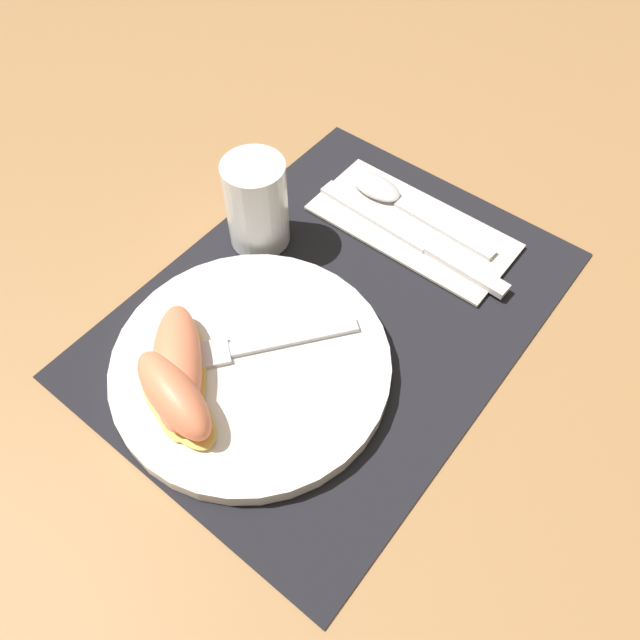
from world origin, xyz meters
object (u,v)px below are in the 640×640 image
object	(u,v)px
juice_glass	(257,208)
knife	(415,239)
plate	(251,365)
citrus_wedge_1	(174,396)
fork	(238,348)
citrus_wedge_0	(178,367)
spoon	(394,197)

from	to	relation	value
juice_glass	knife	world-z (taller)	juice_glass
plate	citrus_wedge_1	world-z (taller)	citrus_wedge_1
knife	fork	size ratio (longest dim) A/B	1.42
juice_glass	citrus_wedge_1	world-z (taller)	juice_glass
fork	citrus_wedge_0	world-z (taller)	citrus_wedge_0
juice_glass	spoon	world-z (taller)	juice_glass
spoon	fork	world-z (taller)	fork
juice_glass	citrus_wedge_1	distance (m)	0.21
plate	citrus_wedge_0	size ratio (longest dim) A/B	2.00
knife	fork	distance (m)	0.22
plate	juice_glass	bearing A→B (deg)	38.85
spoon	plate	bearing A→B (deg)	-175.15
spoon	juice_glass	bearing A→B (deg)	148.35
plate	spoon	distance (m)	0.25
juice_glass	spoon	size ratio (longest dim) A/B	0.53
citrus_wedge_1	knife	bearing A→B (deg)	-9.12
knife	fork	bearing A→B (deg)	168.27
knife	fork	world-z (taller)	fork
juice_glass	citrus_wedge_1	size ratio (longest dim) A/B	0.90
plate	citrus_wedge_1	distance (m)	0.08
citrus_wedge_1	juice_glass	bearing A→B (deg)	23.08
citrus_wedge_0	citrus_wedge_1	xyz separation A→B (m)	(-0.02, -0.02, 0.00)
citrus_wedge_0	juice_glass	bearing A→B (deg)	20.08
spoon	fork	bearing A→B (deg)	-178.75
plate	spoon	world-z (taller)	plate
spoon	citrus_wedge_1	xyz separation A→B (m)	(-0.32, -0.00, 0.03)
plate	fork	world-z (taller)	fork
knife	fork	xyz separation A→B (m)	(-0.22, 0.04, 0.01)
knife	citrus_wedge_1	xyz separation A→B (m)	(-0.29, 0.05, 0.03)
spoon	citrus_wedge_1	size ratio (longest dim) A/B	1.70
fork	knife	bearing A→B (deg)	-11.73
knife	spoon	world-z (taller)	spoon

